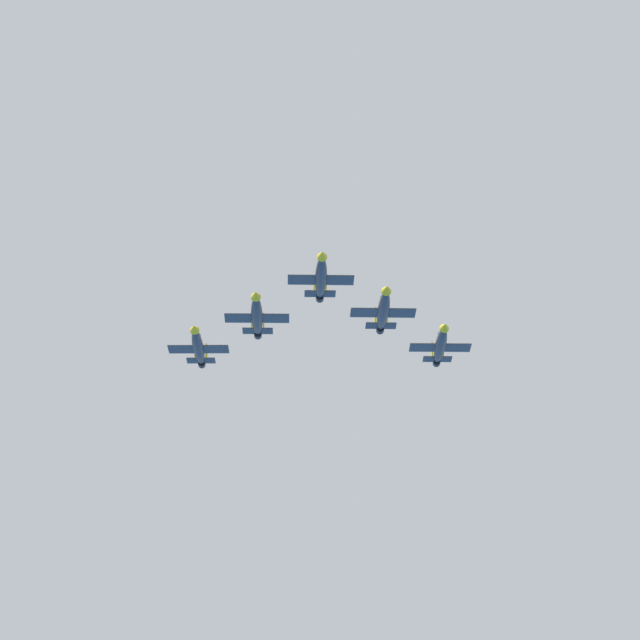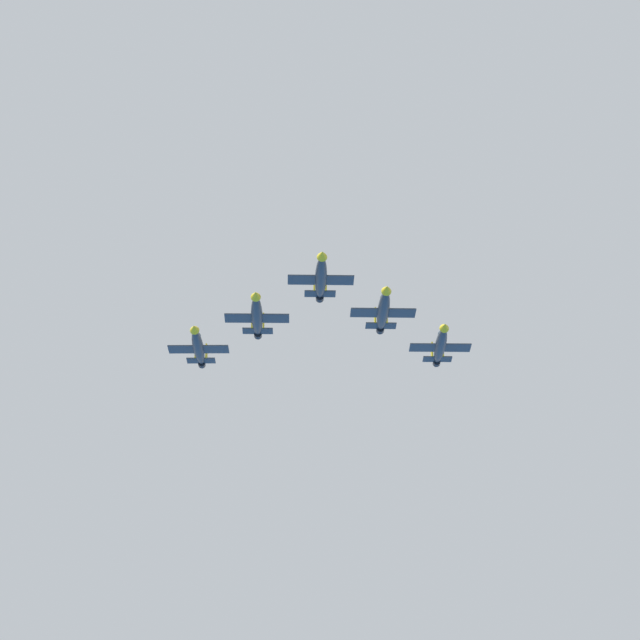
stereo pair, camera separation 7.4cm
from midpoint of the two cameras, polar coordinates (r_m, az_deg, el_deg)
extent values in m
ellipsoid|color=#2D3338|center=(254.27, 0.03, 1.62)|extent=(15.80, 4.64, 2.02)
cone|color=gold|center=(246.41, 0.08, 2.50)|extent=(2.28, 2.03, 1.71)
ellipsoid|color=#334751|center=(251.49, 0.05, 2.12)|extent=(2.91, 1.95, 1.18)
cube|color=#2D3338|center=(254.93, 0.02, 1.52)|extent=(5.43, 11.65, 0.20)
cube|color=gold|center=(255.12, 1.16, 1.52)|extent=(3.31, 1.32, 0.24)
cube|color=gold|center=(254.90, -1.11, 1.55)|extent=(3.31, 1.32, 0.24)
cube|color=#2D3338|center=(260.24, -0.01, 1.00)|extent=(3.34, 5.72, 0.20)
cube|color=gold|center=(260.59, 0.22, 1.32)|extent=(2.25, 0.64, 2.91)
cube|color=gold|center=(260.55, -0.23, 1.32)|extent=(2.25, 0.64, 2.91)
cylinder|color=black|center=(261.79, -0.02, 0.84)|extent=(1.34, 1.58, 1.41)
ellipsoid|color=#2D3338|center=(266.47, 2.40, 0.37)|extent=(16.31, 4.85, 2.08)
cone|color=gold|center=(258.29, 2.53, 1.19)|extent=(2.36, 2.10, 1.77)
ellipsoid|color=#334751|center=(263.56, 2.45, 0.84)|extent=(3.00, 2.02, 1.21)
cube|color=#2D3338|center=(267.16, 2.39, 0.27)|extent=(5.65, 12.03, 0.21)
cube|color=gold|center=(267.58, 3.50, 0.27)|extent=(3.42, 1.37, 0.25)
cube|color=gold|center=(266.89, 1.27, 0.30)|extent=(3.42, 1.37, 0.25)
cube|color=#2D3338|center=(272.68, 2.31, -0.22)|extent=(3.47, 5.91, 0.21)
cube|color=gold|center=(273.06, 2.52, 0.10)|extent=(2.33, 0.67, 3.01)
cube|color=gold|center=(272.92, 2.09, 0.10)|extent=(2.33, 0.67, 3.01)
cylinder|color=black|center=(274.29, 2.28, -0.36)|extent=(1.39, 1.64, 1.46)
ellipsoid|color=#2D3338|center=(265.80, -2.41, 0.16)|extent=(16.11, 4.61, 2.06)
cone|color=gold|center=(257.69, -2.46, 0.97)|extent=(2.31, 2.06, 1.75)
ellipsoid|color=#334751|center=(262.91, -2.43, 0.63)|extent=(2.95, 1.96, 1.20)
cube|color=#2D3338|center=(266.48, -2.41, 0.07)|extent=(5.45, 11.86, 0.21)
cube|color=gold|center=(266.41, -1.30, 0.07)|extent=(3.37, 1.32, 0.25)
cube|color=gold|center=(266.70, -3.51, 0.09)|extent=(3.37, 1.32, 0.25)
cube|color=#2D3338|center=(271.95, -2.38, -0.41)|extent=(3.36, 5.82, 0.21)
cube|color=gold|center=(272.22, -2.16, -0.10)|extent=(2.30, 0.64, 2.97)
cube|color=gold|center=(272.28, -2.59, -0.10)|extent=(2.30, 0.64, 2.97)
cylinder|color=black|center=(273.54, -2.37, -0.56)|extent=(1.36, 1.60, 1.44)
ellipsoid|color=#2D3338|center=(278.82, 4.57, -0.96)|extent=(15.98, 4.55, 2.04)
cone|color=gold|center=(270.74, 4.73, -0.24)|extent=(2.29, 2.04, 1.73)
ellipsoid|color=#334751|center=(275.92, 4.62, -0.54)|extent=(2.93, 1.94, 1.19)
cube|color=#2D3338|center=(279.50, 4.55, -1.05)|extent=(5.39, 11.76, 0.20)
cube|color=gold|center=(280.04, 5.59, -1.04)|extent=(3.35, 1.30, 0.24)
cube|color=gold|center=(279.10, 3.51, -1.03)|extent=(3.35, 1.30, 0.24)
cube|color=#2D3338|center=(284.94, 4.45, -1.48)|extent=(3.33, 5.77, 0.20)
cube|color=gold|center=(285.31, 4.65, -1.19)|extent=(2.28, 0.63, 2.94)
cube|color=gold|center=(285.12, 4.24, -1.18)|extent=(2.28, 0.63, 2.94)
cylinder|color=black|center=(286.53, 4.42, -1.61)|extent=(1.35, 1.59, 1.43)
ellipsoid|color=#2D3338|center=(278.23, -4.64, -1.02)|extent=(15.78, 4.16, 2.01)
cone|color=gold|center=(270.24, -4.79, -0.31)|extent=(2.23, 1.97, 1.71)
ellipsoid|color=#334751|center=(275.37, -4.69, -0.60)|extent=(2.87, 1.87, 1.17)
cube|color=#2D3338|center=(278.91, -4.62, -1.11)|extent=(5.09, 11.57, 0.20)
cube|color=gold|center=(278.53, -3.59, -1.10)|extent=(3.30, 1.22, 0.24)
cube|color=gold|center=(279.41, -5.65, -1.10)|extent=(3.30, 1.22, 0.24)
cube|color=#2D3338|center=(284.28, -4.53, -1.54)|extent=(3.18, 5.66, 0.20)
cube|color=gold|center=(284.46, -4.32, -1.24)|extent=(2.25, 0.58, 2.91)
cube|color=gold|center=(284.63, -4.72, -1.24)|extent=(2.25, 0.58, 2.91)
cylinder|color=black|center=(285.85, -4.50, -1.67)|extent=(1.30, 1.55, 1.41)
camera|label=1|loc=(0.04, -90.01, 0.00)|focal=84.66mm
camera|label=2|loc=(0.04, 89.99, 0.00)|focal=84.66mm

